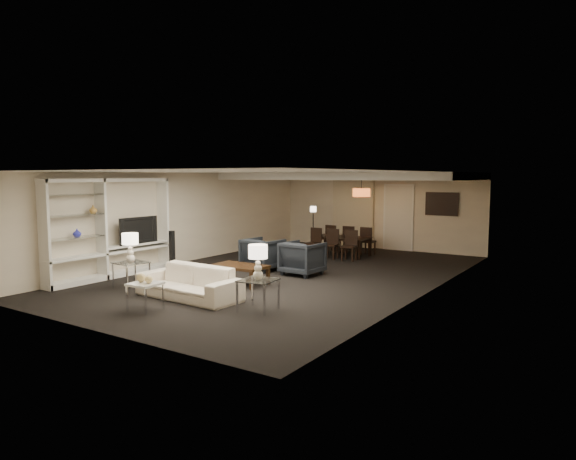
% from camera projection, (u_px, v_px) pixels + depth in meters
% --- Properties ---
extents(floor, '(11.00, 11.00, 0.00)m').
position_uv_depth(floor, '(288.00, 275.00, 12.58)').
color(floor, black).
rests_on(floor, ground).
extents(ceiling, '(7.00, 11.00, 0.02)m').
position_uv_depth(ceiling, '(288.00, 172.00, 12.32)').
color(ceiling, silver).
rests_on(ceiling, ground).
extents(wall_back, '(7.00, 0.02, 2.50)m').
position_uv_depth(wall_back, '(379.00, 211.00, 17.02)').
color(wall_back, beige).
rests_on(wall_back, ground).
extents(wall_front, '(7.00, 0.02, 2.50)m').
position_uv_depth(wall_front, '(92.00, 252.00, 7.87)').
color(wall_front, beige).
rests_on(wall_front, ground).
extents(wall_left, '(0.02, 11.00, 2.50)m').
position_uv_depth(wall_left, '(184.00, 218.00, 14.36)').
color(wall_left, beige).
rests_on(wall_left, ground).
extents(wall_right, '(0.02, 11.00, 2.50)m').
position_uv_depth(wall_right, '(430.00, 232.00, 10.54)').
color(wall_right, beige).
rests_on(wall_right, ground).
extents(ceiling_soffit, '(7.00, 4.00, 0.20)m').
position_uv_depth(ceiling_soffit, '(352.00, 176.00, 15.24)').
color(ceiling_soffit, silver).
rests_on(ceiling_soffit, ceiling).
extents(curtains, '(1.50, 0.12, 2.40)m').
position_uv_depth(curtains, '(353.00, 212.00, 17.45)').
color(curtains, beige).
rests_on(curtains, wall_back).
extents(door, '(0.90, 0.05, 2.10)m').
position_uv_depth(door, '(398.00, 218.00, 16.64)').
color(door, silver).
rests_on(door, wall_back).
extents(painting, '(0.95, 0.04, 0.65)m').
position_uv_depth(painting, '(442.00, 204.00, 15.81)').
color(painting, '#142D38').
rests_on(painting, wall_back).
extents(media_unit, '(0.38, 3.40, 2.35)m').
position_uv_depth(media_unit, '(111.00, 228.00, 12.10)').
color(media_unit, white).
rests_on(media_unit, wall_left).
extents(pendant_light, '(0.52, 0.52, 0.24)m').
position_uv_depth(pendant_light, '(361.00, 193.00, 15.12)').
color(pendant_light, '#D8591E').
rests_on(pendant_light, ceiling_soffit).
extents(sofa, '(2.25, 0.96, 0.65)m').
position_uv_depth(sofa, '(189.00, 282.00, 10.10)').
color(sofa, beige).
rests_on(sofa, floor).
extents(coffee_table, '(1.22, 0.72, 0.43)m').
position_uv_depth(coffee_table, '(240.00, 275.00, 11.44)').
color(coffee_table, black).
rests_on(coffee_table, floor).
extents(armchair_left, '(0.97, 0.99, 0.82)m').
position_uv_depth(armchair_left, '(263.00, 254.00, 13.16)').
color(armchair_left, black).
rests_on(armchair_left, floor).
extents(armchair_right, '(0.93, 0.95, 0.82)m').
position_uv_depth(armchair_right, '(303.00, 258.00, 12.51)').
color(armchair_right, black).
rests_on(armchair_right, floor).
extents(side_table_left, '(0.68, 0.68, 0.57)m').
position_uv_depth(side_table_left, '(131.00, 275.00, 11.03)').
color(side_table_left, white).
rests_on(side_table_left, floor).
extents(side_table_right, '(0.68, 0.68, 0.57)m').
position_uv_depth(side_table_right, '(258.00, 295.00, 9.17)').
color(side_table_right, silver).
rests_on(side_table_right, floor).
extents(table_lamp_left, '(0.36, 0.36, 0.63)m').
position_uv_depth(table_lamp_left, '(130.00, 248.00, 10.97)').
color(table_lamp_left, '#F1E0CC').
rests_on(table_lamp_left, side_table_left).
extents(table_lamp_right, '(0.36, 0.36, 0.63)m').
position_uv_depth(table_lamp_right, '(258.00, 262.00, 9.11)').
color(table_lamp_right, beige).
rests_on(table_lamp_right, side_table_right).
extents(marble_table, '(0.54, 0.54, 0.51)m').
position_uv_depth(marble_table, '(145.00, 297.00, 9.19)').
color(marble_table, silver).
rests_on(marble_table, floor).
extents(gold_gourd_a, '(0.16, 0.16, 0.16)m').
position_uv_depth(gold_gourd_a, '(141.00, 278.00, 9.21)').
color(gold_gourd_a, tan).
rests_on(gold_gourd_a, marble_table).
extents(gold_gourd_b, '(0.14, 0.14, 0.14)m').
position_uv_depth(gold_gourd_b, '(149.00, 279.00, 9.10)').
color(gold_gourd_b, '#EBC87C').
rests_on(gold_gourd_b, marble_table).
extents(television, '(1.14, 0.15, 0.65)m').
position_uv_depth(television, '(136.00, 230.00, 12.69)').
color(television, black).
rests_on(television, media_unit).
extents(vase_blue, '(0.18, 0.18, 0.19)m').
position_uv_depth(vase_blue, '(77.00, 233.00, 11.36)').
color(vase_blue, '#2A2EB9').
rests_on(vase_blue, media_unit).
extents(vase_amber, '(0.18, 0.18, 0.18)m').
position_uv_depth(vase_amber, '(93.00, 209.00, 11.67)').
color(vase_amber, '#C18E40').
rests_on(vase_amber, media_unit).
extents(floor_speaker, '(0.11, 0.11, 1.02)m').
position_uv_depth(floor_speaker, '(172.00, 250.00, 13.12)').
color(floor_speaker, black).
rests_on(floor_speaker, floor).
extents(dining_table, '(1.69, 0.99, 0.58)m').
position_uv_depth(dining_table, '(341.00, 246.00, 15.48)').
color(dining_table, black).
rests_on(dining_table, floor).
extents(chair_nl, '(0.43, 0.43, 0.87)m').
position_uv_depth(chair_nl, '(313.00, 243.00, 15.26)').
color(chair_nl, black).
rests_on(chair_nl, floor).
extents(chair_nm, '(0.45, 0.45, 0.87)m').
position_uv_depth(chair_nm, '(331.00, 244.00, 14.93)').
color(chair_nm, black).
rests_on(chair_nm, floor).
extents(chair_nr, '(0.45, 0.45, 0.87)m').
position_uv_depth(chair_nr, '(349.00, 246.00, 14.60)').
color(chair_nr, black).
rests_on(chair_nr, floor).
extents(chair_fl, '(0.43, 0.43, 0.87)m').
position_uv_depth(chair_fl, '(334.00, 238.00, 16.34)').
color(chair_fl, black).
rests_on(chair_fl, floor).
extents(chair_fm, '(0.43, 0.43, 0.87)m').
position_uv_depth(chair_fm, '(351.00, 240.00, 16.01)').
color(chair_fm, black).
rests_on(chair_fm, floor).
extents(chair_fr, '(0.40, 0.40, 0.87)m').
position_uv_depth(chair_fr, '(368.00, 241.00, 15.68)').
color(chair_fr, black).
rests_on(chair_fr, floor).
extents(floor_lamp, '(0.23, 0.23, 1.42)m').
position_uv_depth(floor_lamp, '(313.00, 228.00, 16.99)').
color(floor_lamp, black).
rests_on(floor_lamp, floor).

